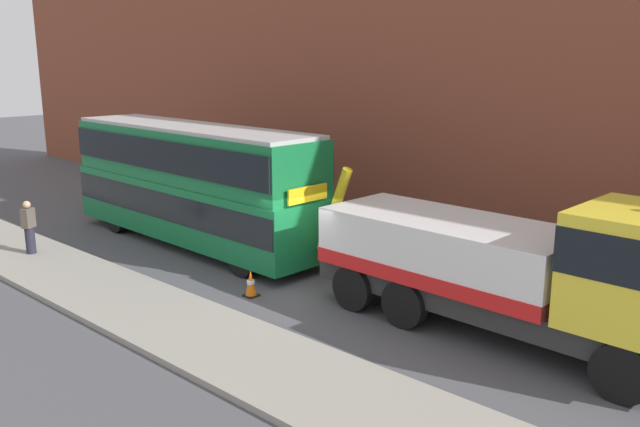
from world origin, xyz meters
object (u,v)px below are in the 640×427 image
Objects in this scene: recovery_tow_truck at (516,266)px; double_decker_bus at (192,180)px; pedestrian_onlooker at (29,228)px; traffic_cone_near_bus at (251,284)px.

double_decker_bus is at bearing -178.35° from recovery_tow_truck.
recovery_tow_truck is at bearing -10.05° from pedestrian_onlooker.
recovery_tow_truck is 0.92× the size of double_decker_bus.
double_decker_bus reaches higher than recovery_tow_truck.
recovery_tow_truck is at bearing 1.65° from double_decker_bus.
recovery_tow_truck reaches higher than traffic_cone_near_bus.
recovery_tow_truck is at bearing 18.09° from traffic_cone_near_bus.
pedestrian_onlooker is (-2.53, -4.52, -1.25)m from double_decker_bus.
double_decker_bus is 6.49× the size of pedestrian_onlooker.
pedestrian_onlooker is at bearing -162.88° from traffic_cone_near_bus.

